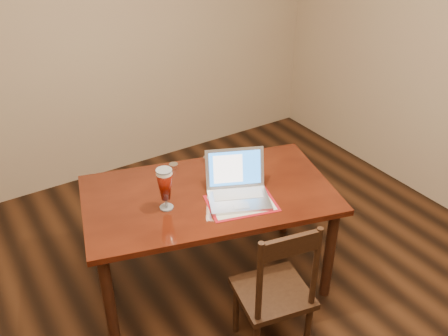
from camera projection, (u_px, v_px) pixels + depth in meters
room_shell at (271, 73)px, 1.89m from camera, size 4.51×5.01×2.71m
dining_table at (209, 203)px, 3.10m from camera, size 1.70×1.23×0.98m
dining_chair at (276, 293)px, 2.73m from camera, size 0.46×0.44×0.92m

